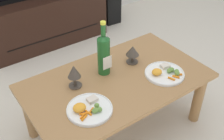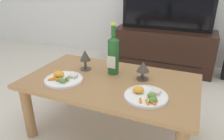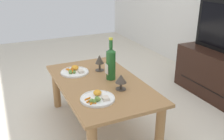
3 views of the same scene
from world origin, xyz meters
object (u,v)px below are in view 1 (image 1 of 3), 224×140
Objects in this scene: wine_bottle at (104,53)px; goblet_left at (74,73)px; dinner_plate_left at (89,109)px; floor_speaker at (111,6)px; dining_table at (117,89)px; goblet_right at (133,52)px; tv_stand at (45,19)px; dinner_plate_right at (165,73)px.

wine_bottle reaches higher than goblet_left.
wine_bottle is 1.42× the size of dinner_plate_left.
floor_speaker is at bearing 51.59° from dinner_plate_left.
dining_table is 9.13× the size of goblet_right.
goblet_left is (-0.22, -0.01, -0.05)m from wine_bottle.
goblet_right is (0.08, -1.29, 0.26)m from tv_stand.
goblet_left is 0.25m from dinner_plate_left.
goblet_left reaches higher than tv_stand.
goblet_left is 0.57m from dinner_plate_right.
dinner_plate_left is at bearing -154.66° from goblet_right.
goblet_right is (-0.71, -1.27, 0.32)m from floor_speaker.
goblet_left is (-1.14, -1.27, 0.33)m from floor_speaker.
dinner_plate_left is at bearing 179.87° from dinner_plate_right.
floor_speaker is 1.74m from goblet_left.
tv_stand is (0.12, 1.38, -0.10)m from dining_table.
dinner_plate_right is at bearing -38.76° from wine_bottle.
dinner_plate_left is 1.01× the size of dinner_plate_right.
dinner_plate_left is (-1.19, -1.50, 0.25)m from floor_speaker.
dinner_plate_right is (0.30, -0.24, -0.13)m from wine_bottle.
dinner_plate_left is (-0.48, -0.23, -0.07)m from goblet_right.
goblet_right is 0.49× the size of dinner_plate_left.
tv_stand is 7.93× the size of goblet_left.
goblet_left is (-0.36, -1.29, 0.28)m from tv_stand.
dining_table is at bearing -78.49° from wine_bottle.
floor_speaker is 1.07× the size of wine_bottle.
wine_bottle is 1.43× the size of dinner_plate_right.
wine_bottle is 0.23m from goblet_right.
wine_bottle is 0.41m from dinner_plate_right.
dining_table is 0.31m from goblet_left.
goblet_right is at bearing -116.12° from floor_speaker.
tv_stand is 3.11× the size of floor_speaker.
dinner_plate_right reaches higher than dining_table.
dining_table is 1.64m from floor_speaker.
wine_bottle reaches higher than floor_speaker.
tv_stand is 4.70× the size of dinner_plate_left.
goblet_right is 0.50× the size of dinner_plate_right.
wine_bottle is 2.39× the size of goblet_left.
goblet_right is at bearing -3.69° from wine_bottle.
dinner_plate_left is at bearing -100.51° from goblet_left.
dining_table is 0.32m from dinner_plate_left.
dinner_plate_left is at bearing -104.72° from tv_stand.
dinner_plate_left reaches higher than floor_speaker.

